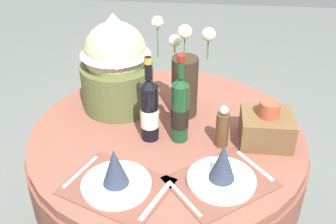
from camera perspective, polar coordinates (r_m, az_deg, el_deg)
The scene contains 9 objects.
dining_table at distance 1.77m, azimuth -0.09°, elevation -6.69°, with size 1.14×1.14×0.75m.
place_setting_left at distance 1.41m, azimuth -7.26°, elevation -8.86°, with size 0.41×0.37×0.16m.
place_setting_right at distance 1.43m, azimuth 7.49°, elevation -8.23°, with size 0.43×0.41×0.16m.
flower_vase at distance 1.72m, azimuth 2.31°, elevation 4.55°, with size 0.25×0.13×0.44m.
wine_bottle_left at distance 1.57m, azimuth 1.67°, elevation 0.36°, with size 0.07×0.07×0.37m.
wine_bottle_centre at distance 1.58m, azimuth -2.59°, elevation 0.37°, with size 0.07×0.07×0.35m.
pepper_mill at distance 1.58m, azimuth 7.55°, elevation -2.17°, with size 0.05×0.05×0.18m.
gift_tub_back_left at distance 1.77m, azimuth -7.23°, elevation 7.16°, with size 0.31×0.31×0.43m.
woven_basket_side_right at distance 1.64m, azimuth 13.51°, elevation -2.02°, with size 0.20×0.18×0.18m.
Camera 1 is at (0.14, -1.36, 1.73)m, focal length 43.99 mm.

